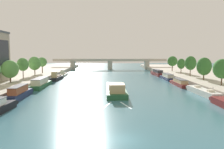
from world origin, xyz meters
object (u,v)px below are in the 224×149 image
at_px(tree_right_by_lamp, 190,63).
at_px(moored_boat_left_near, 19,93).
at_px(tree_right_far, 204,66).
at_px(tree_right_midway, 181,64).
at_px(tree_right_distant, 222,69).
at_px(tree_left_by_lamp, 23,64).
at_px(barge_midriver, 116,89).
at_px(moored_boat_left_gap_after, 41,83).
at_px(tree_left_nearest, 42,62).
at_px(tree_right_past_mid, 172,61).
at_px(moored_boat_right_downstream, 167,77).
at_px(tree_left_end_of_row, 35,63).
at_px(moored_boat_left_end, 64,74).
at_px(moored_boat_right_second, 180,83).
at_px(bridge_far, 110,62).
at_px(tree_left_second, 10,69).
at_px(moored_boat_right_near, 157,73).
at_px(moored_boat_left_downstream, 57,77).
at_px(moored_boat_right_midway, 202,92).

bearing_deg(tree_right_by_lamp, moored_boat_left_near, -148.58).
relative_size(tree_right_far, tree_right_midway, 1.15).
relative_size(tree_right_distant, tree_right_by_lamp, 0.94).
relative_size(tree_left_by_lamp, tree_right_distant, 1.00).
distance_m(barge_midriver, moored_boat_left_gap_after, 23.68).
height_order(tree_left_nearest, tree_right_past_mid, tree_right_past_mid).
bearing_deg(moored_boat_right_downstream, tree_right_distant, -76.13).
bearing_deg(tree_left_by_lamp, moored_boat_right_downstream, 12.04).
bearing_deg(moored_boat_left_near, tree_left_nearest, 99.80).
relative_size(moored_boat_right_downstream, tree_left_nearest, 2.03).
bearing_deg(tree_left_end_of_row, moored_boat_left_end, 60.54).
height_order(moored_boat_right_second, tree_left_nearest, tree_left_nearest).
bearing_deg(moored_boat_left_gap_after, tree_left_end_of_row, 112.58).
height_order(moored_boat_left_near, tree_left_nearest, tree_left_nearest).
relative_size(moored_boat_right_downstream, bridge_far, 0.19).
distance_m(barge_midriver, tree_left_second, 30.55).
bearing_deg(moored_boat_right_near, barge_midriver, -115.19).
relative_size(moored_boat_left_gap_after, moored_boat_right_near, 1.06).
bearing_deg(moored_boat_left_downstream, tree_left_second, -113.42).
bearing_deg(tree_left_nearest, tree_left_by_lamp, -90.67).
relative_size(tree_left_second, tree_left_end_of_row, 0.89).
bearing_deg(tree_right_by_lamp, tree_right_far, -91.10).
height_order(moored_boat_left_gap_after, tree_left_by_lamp, tree_left_by_lamp).
distance_m(tree_left_second, tree_left_by_lamp, 9.75).
xyz_separation_m(tree_right_distant, tree_right_far, (0.35, 11.44, -0.06)).
bearing_deg(barge_midriver, tree_right_midway, 50.75).
bearing_deg(tree_right_distant, tree_right_by_lamp, 88.57).
bearing_deg(tree_right_past_mid, moored_boat_left_end, -173.87).
distance_m(moored_boat_left_downstream, tree_left_by_lamp, 14.17).
xyz_separation_m(tree_left_end_of_row, tree_left_nearest, (-0.19, 10.27, 0.09)).
bearing_deg(bridge_far, tree_right_far, -68.33).
distance_m(tree_right_past_mid, bridge_far, 45.83).
bearing_deg(tree_right_by_lamp, moored_boat_left_end, 160.11).
height_order(moored_boat_right_near, tree_right_past_mid, tree_right_past_mid).
distance_m(moored_boat_left_downstream, bridge_far, 59.42).
height_order(tree_right_by_lamp, bridge_far, tree_right_by_lamp).
relative_size(moored_boat_right_near, tree_right_distant, 2.27).
relative_size(moored_boat_right_midway, moored_boat_right_downstream, 1.07).
relative_size(tree_left_nearest, bridge_far, 0.09).
xyz_separation_m(moored_boat_right_second, tree_left_end_of_row, (-49.19, 15.54, 5.29)).
bearing_deg(tree_left_by_lamp, barge_midriver, -29.05).
distance_m(tree_right_distant, tree_right_past_mid, 46.19).
bearing_deg(moored_boat_left_gap_after, tree_left_second, -161.42).
height_order(moored_boat_left_near, moored_boat_right_downstream, moored_boat_left_near).
bearing_deg(tree_left_by_lamp, moored_boat_right_near, 28.50).
relative_size(tree_left_end_of_row, tree_right_distant, 1.04).
xyz_separation_m(moored_boat_right_midway, tree_left_nearest, (-50.08, 40.56, 5.60)).
relative_size(moored_boat_right_midway, tree_left_end_of_row, 2.04).
xyz_separation_m(moored_boat_left_end, tree_left_end_of_row, (-7.97, -14.11, 5.34)).
bearing_deg(tree_right_far, tree_left_end_of_row, 164.84).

